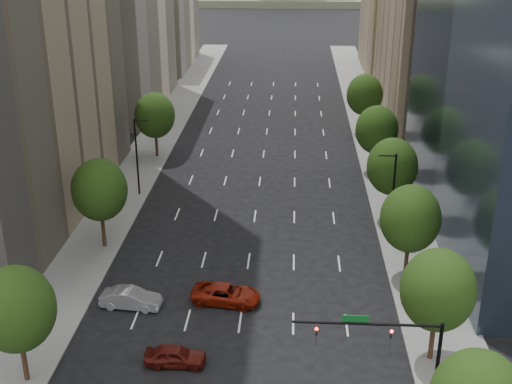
% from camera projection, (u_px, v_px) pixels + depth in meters
% --- Properties ---
extents(sidewalk_left, '(6.00, 200.00, 0.15)m').
position_uv_depth(sidewalk_left, '(111.00, 212.00, 71.65)').
color(sidewalk_left, slate).
rests_on(sidewalk_left, ground).
extents(sidewalk_right, '(6.00, 200.00, 0.15)m').
position_uv_depth(sidewalk_right, '(402.00, 219.00, 70.01)').
color(sidewalk_right, slate).
rests_on(sidewalk_right, ground).
extents(filler_left, '(14.00, 26.00, 18.00)m').
position_uv_depth(filler_left, '(156.00, 22.00, 138.80)').
color(filler_left, beige).
rests_on(filler_left, ground).
extents(parking_tan_right, '(14.00, 30.00, 30.00)m').
position_uv_depth(parking_tan_right, '(436.00, 19.00, 100.67)').
color(parking_tan_right, '#8C7759').
rests_on(parking_tan_right, ground).
extents(filler_right, '(14.00, 26.00, 16.00)m').
position_uv_depth(filler_right, '(401.00, 31.00, 133.78)').
color(filler_right, '#8C7759').
rests_on(filler_right, ground).
extents(tree_right_1, '(5.20, 5.20, 8.75)m').
position_uv_depth(tree_right_1, '(438.00, 290.00, 45.79)').
color(tree_right_1, '#382316').
rests_on(tree_right_1, ground).
extents(tree_right_2, '(5.20, 5.20, 8.61)m').
position_uv_depth(tree_right_2, '(410.00, 219.00, 56.91)').
color(tree_right_2, '#382316').
rests_on(tree_right_2, ground).
extents(tree_right_3, '(5.20, 5.20, 8.89)m').
position_uv_depth(tree_right_3, '(392.00, 167.00, 67.86)').
color(tree_right_3, '#382316').
rests_on(tree_right_3, ground).
extents(tree_right_4, '(5.20, 5.20, 8.46)m').
position_uv_depth(tree_right_4, '(377.00, 130.00, 80.93)').
color(tree_right_4, '#382316').
rests_on(tree_right_4, ground).
extents(tree_right_5, '(5.20, 5.20, 8.75)m').
position_uv_depth(tree_right_5, '(365.00, 95.00, 95.58)').
color(tree_right_5, '#382316').
rests_on(tree_right_5, ground).
extents(tree_left_0, '(5.20, 5.20, 8.75)m').
position_uv_depth(tree_left_0, '(16.00, 309.00, 43.57)').
color(tree_left_0, '#382316').
rests_on(tree_left_0, ground).
extents(tree_left_1, '(5.20, 5.20, 8.97)m').
position_uv_depth(tree_left_1, '(99.00, 190.00, 61.93)').
color(tree_left_1, '#382316').
rests_on(tree_left_1, ground).
extents(tree_left_2, '(5.20, 5.20, 8.68)m').
position_uv_depth(tree_left_2, '(155.00, 115.00, 86.01)').
color(tree_left_2, '#382316').
rests_on(tree_left_2, ground).
extents(streetlight_rn, '(1.70, 0.20, 9.00)m').
position_uv_depth(streetlight_rn, '(392.00, 195.00, 63.68)').
color(streetlight_rn, black).
rests_on(streetlight_rn, ground).
extents(streetlight_ln, '(1.70, 0.20, 9.00)m').
position_uv_depth(streetlight_ln, '(137.00, 155.00, 74.32)').
color(streetlight_ln, black).
rests_on(streetlight_ln, ground).
extents(traffic_signal, '(9.12, 0.40, 7.38)m').
position_uv_depth(traffic_signal, '(398.00, 348.00, 40.65)').
color(traffic_signal, black).
rests_on(traffic_signal, ground).
extents(car_maroon, '(4.38, 1.78, 1.49)m').
position_uv_depth(car_maroon, '(175.00, 356.00, 47.15)').
color(car_maroon, '#50120D').
rests_on(car_maroon, ground).
extents(car_silver, '(5.06, 2.15, 1.62)m').
position_uv_depth(car_silver, '(131.00, 298.00, 54.08)').
color(car_silver, '#95959A').
rests_on(car_silver, ground).
extents(car_red_far, '(5.93, 3.27, 1.57)m').
position_uv_depth(car_red_far, '(226.00, 294.00, 54.75)').
color(car_red_far, maroon).
rests_on(car_red_far, ground).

